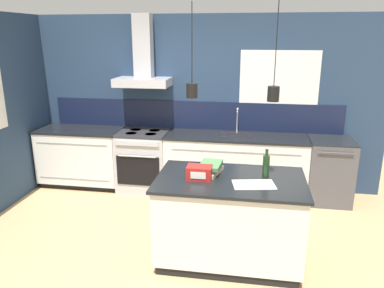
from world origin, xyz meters
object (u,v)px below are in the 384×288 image
bottle_on_island (266,166)px  book_stack (210,168)px  oven_range (144,161)px  dishwasher (329,170)px  red_supply_box (199,173)px

bottle_on_island → book_stack: size_ratio=0.79×
oven_range → book_stack: 2.04m
book_stack → bottle_on_island: bearing=-1.5°
oven_range → dishwasher: (2.71, 0.00, -0.00)m
oven_range → bottle_on_island: size_ratio=3.06×
red_supply_box → bottle_on_island: bearing=13.4°
oven_range → red_supply_box: red_supply_box is taller
dishwasher → bottle_on_island: 1.94m
dishwasher → red_supply_box: bearing=-132.5°
book_stack → red_supply_box: 0.19m
bottle_on_island → book_stack: bottle_on_island is taller
red_supply_box → dishwasher: bearing=47.5°
dishwasher → red_supply_box: 2.43m
bottle_on_island → book_stack: 0.58m
book_stack → red_supply_box: size_ratio=1.51×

